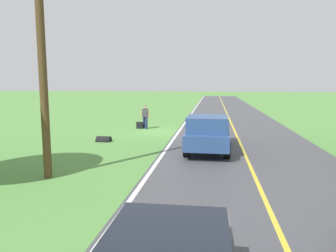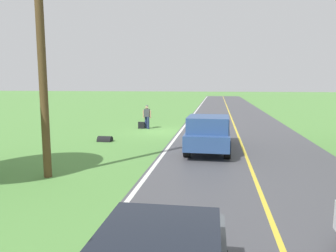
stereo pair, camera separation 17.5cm
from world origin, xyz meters
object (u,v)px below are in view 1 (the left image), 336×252
(suitcase_carried, at_px, (140,125))
(utility_pole_roadside, at_px, (41,49))
(pickup_truck_passing, at_px, (208,132))
(hitchhiker_walking, at_px, (145,115))

(suitcase_carried, relative_size, utility_pole_roadside, 0.05)
(suitcase_carried, height_order, pickup_truck_passing, pickup_truck_passing)
(hitchhiker_walking, height_order, suitcase_carried, hitchhiker_walking)
(hitchhiker_walking, distance_m, utility_pole_roadside, 12.88)
(suitcase_carried, relative_size, pickup_truck_passing, 0.09)
(pickup_truck_passing, bearing_deg, utility_pole_roadside, 43.36)
(suitcase_carried, xyz_separation_m, pickup_truck_passing, (-5.11, 7.03, 0.72))
(pickup_truck_passing, distance_m, utility_pole_roadside, 8.44)
(pickup_truck_passing, bearing_deg, hitchhiker_walking, -56.56)
(pickup_truck_passing, xyz_separation_m, utility_pole_roadside, (5.57, 5.26, 3.53))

